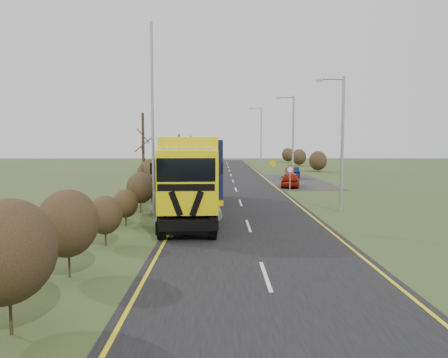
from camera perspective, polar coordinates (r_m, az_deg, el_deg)
ground at (r=25.55m, az=2.60°, el=-4.44°), size 160.00×160.00×0.00m
road at (r=35.44m, az=1.69°, el=-1.77°), size 8.00×120.00×0.02m
layby at (r=46.05m, az=9.30°, el=-0.27°), size 6.00×18.00×0.02m
lane_markings at (r=35.14m, az=1.71°, el=-1.80°), size 7.52×116.00×0.01m
hedgerow at (r=33.47m, az=-8.46°, el=0.54°), size 2.24×102.04×6.05m
lorry at (r=25.50m, az=-3.70°, el=1.12°), size 3.13×15.70×4.35m
car_red_hatchback at (r=39.95m, az=8.68°, el=-0.10°), size 2.36×4.24×1.36m
car_blue_sedan at (r=49.25m, az=8.87°, el=0.81°), size 1.60×3.97×1.28m
streetlight_near at (r=26.58m, az=15.03°, el=5.13°), size 1.69×0.18×7.91m
streetlight_mid at (r=42.50m, az=8.88°, el=5.57°), size 1.81×0.18×8.48m
streetlight_far at (r=65.64m, az=4.76°, el=5.75°), size 1.96×0.18×9.20m
left_pole at (r=25.20m, az=-9.31°, el=7.68°), size 0.16×0.16×10.80m
speed_sign at (r=35.05m, az=8.62°, el=0.62°), size 0.62×0.10×2.23m
warning_board at (r=48.18m, az=6.38°, el=1.54°), size 0.81×0.11×2.11m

